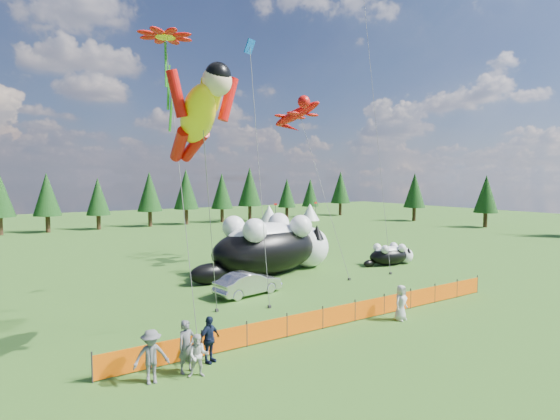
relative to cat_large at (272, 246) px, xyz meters
name	(u,v)px	position (x,y,z in m)	size (l,w,h in m)	color
ground	(303,309)	(-3.31, -8.54, -2.05)	(160.00, 160.00, 0.00)	#0E370A
safety_fence	(339,315)	(-3.31, -11.54, -1.55)	(22.06, 0.06, 1.10)	#262626
tree_line	(116,200)	(-3.31, 36.46, 1.95)	(90.00, 4.00, 8.00)	black
festival_tents	(204,217)	(7.69, 31.46, -0.65)	(50.00, 3.20, 2.80)	white
cat_large	(272,246)	(0.00, 0.00, 0.00)	(11.97, 5.21, 4.33)	black
cat_small	(391,255)	(9.80, -2.50, -1.23)	(4.79, 2.16, 1.73)	black
car	(248,283)	(-4.37, -4.39, -1.35)	(1.49, 4.27, 1.41)	silver
spectator_a	(187,346)	(-11.26, -12.47, -1.10)	(0.70, 0.46, 1.91)	#55565A
spectator_b	(198,356)	(-11.05, -13.06, -1.29)	(0.75, 0.44, 1.53)	beige
spectator_c	(209,339)	(-10.25, -12.14, -1.16)	(1.05, 0.54, 1.80)	#121A33
spectator_d	(151,357)	(-12.59, -12.66, -1.12)	(1.21, 0.63, 1.88)	#55565A
spectator_e	(401,303)	(-0.25, -12.61, -1.17)	(0.86, 0.56, 1.76)	beige
superhero_kite	(198,116)	(-10.10, -10.96, 7.38)	(5.23, 7.15, 12.06)	yellow
gecko_kite	(297,114)	(4.14, 2.82, 10.26)	(5.46, 11.32, 14.58)	red
flower_kite	(165,40)	(-9.65, -5.79, 11.72)	(2.77, 5.59, 14.41)	red
diamond_kite_a	(250,55)	(-4.05, -4.19, 12.20)	(1.34, 3.69, 15.65)	blue
diamond_kite_b	(365,6)	(9.51, 0.67, 19.36)	(2.95, 6.66, 23.80)	#0D9F99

